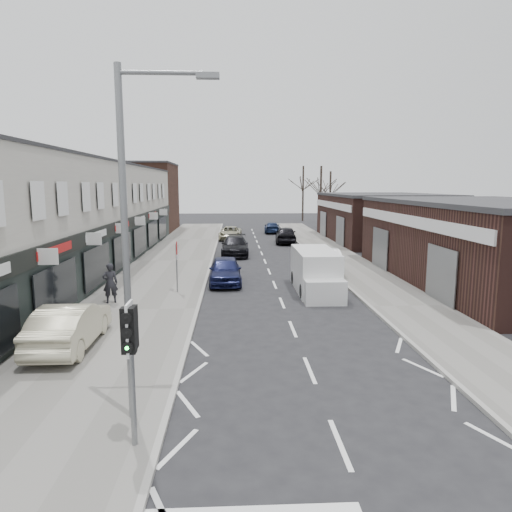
{
  "coord_description": "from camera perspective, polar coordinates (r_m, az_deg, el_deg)",
  "views": [
    {
      "loc": [
        -2.26,
        -11.05,
        5.56
      ],
      "look_at": [
        -1.34,
        7.92,
        2.6
      ],
      "focal_mm": 32.0,
      "sensor_mm": 36.0,
      "label": 1
    }
  ],
  "objects": [
    {
      "name": "pedestrian",
      "position": [
        22.26,
        -17.76,
        -3.23
      ],
      "size": [
        0.8,
        0.66,
        1.88
      ],
      "primitive_type": "imported",
      "rotation": [
        0.0,
        0.0,
        3.49
      ],
      "color": "black",
      "rests_on": "pavement_left"
    },
    {
      "name": "white_van",
      "position": [
        24.12,
        7.46,
        -2.02
      ],
      "size": [
        2.01,
        5.65,
        2.2
      ],
      "rotation": [
        0.0,
        0.0,
        -0.01
      ],
      "color": "silver",
      "rests_on": "ground"
    },
    {
      "name": "sedan_on_pavement",
      "position": [
        16.79,
        -22.26,
        -8.01
      ],
      "size": [
        1.66,
        4.63,
        1.52
      ],
      "primitive_type": "imported",
      "rotation": [
        0.0,
        0.0,
        3.15
      ],
      "color": "#BDB797",
      "rests_on": "pavement_left"
    },
    {
      "name": "tree_far_b",
      "position": [
        66.72,
        9.16,
        3.96
      ],
      "size": [
        3.6,
        3.6,
        7.5
      ],
      "primitive_type": null,
      "color": "#382D26",
      "rests_on": "ground"
    },
    {
      "name": "parked_car_right_c",
      "position": [
        53.57,
        2.02,
        3.57
      ],
      "size": [
        2.01,
        4.45,
        1.26
      ],
      "primitive_type": "imported",
      "rotation": [
        0.0,
        0.0,
        3.09
      ],
      "color": "#131F3E",
      "rests_on": "ground"
    },
    {
      "name": "warning_sign",
      "position": [
        23.47,
        -9.83,
        0.5
      ],
      "size": [
        0.12,
        0.8,
        2.7
      ],
      "color": "slate",
      "rests_on": "pavement_left"
    },
    {
      "name": "parked_car_left_b",
      "position": [
        36.41,
        -2.65,
        1.26
      ],
      "size": [
        2.14,
        5.22,
        1.51
      ],
      "primitive_type": "imported",
      "rotation": [
        0.0,
        0.0,
        -0.0
      ],
      "color": "black",
      "rests_on": "ground"
    },
    {
      "name": "shop_terrace_left",
      "position": [
        32.61,
        -23.0,
        4.62
      ],
      "size": [
        8.0,
        41.0,
        7.1
      ],
      "primitive_type": "cube",
      "color": "beige",
      "rests_on": "ground"
    },
    {
      "name": "ground",
      "position": [
        12.58,
        8.28,
        -17.48
      ],
      "size": [
        160.0,
        160.0,
        0.0
      ],
      "primitive_type": "plane",
      "color": "black",
      "rests_on": "ground"
    },
    {
      "name": "parked_car_right_b",
      "position": [
        44.08,
        3.74,
        2.66
      ],
      "size": [
        2.31,
        4.95,
        1.64
      ],
      "primitive_type": "imported",
      "rotation": [
        0.0,
        0.0,
        3.06
      ],
      "color": "black",
      "rests_on": "ground"
    },
    {
      "name": "pavement_left",
      "position": [
        33.81,
        -10.36,
        -0.65
      ],
      "size": [
        5.5,
        64.0,
        0.12
      ],
      "primitive_type": "cube",
      "color": "slate",
      "rests_on": "ground"
    },
    {
      "name": "right_unit_far",
      "position": [
        47.52,
        15.38,
        4.55
      ],
      "size": [
        10.0,
        16.0,
        4.5
      ],
      "primitive_type": "cube",
      "color": "#351C18",
      "rests_on": "ground"
    },
    {
      "name": "parked_car_right_a",
      "position": [
        29.44,
        8.47,
        -0.53
      ],
      "size": [
        1.89,
        4.95,
        1.61
      ],
      "primitive_type": "imported",
      "rotation": [
        0.0,
        0.0,
        3.1
      ],
      "color": "white",
      "rests_on": "ground"
    },
    {
      "name": "tree_far_c",
      "position": [
        72.08,
        5.84,
        4.39
      ],
      "size": [
        3.6,
        3.6,
        8.5
      ],
      "primitive_type": null,
      "color": "#382D26",
      "rests_on": "ground"
    },
    {
      "name": "parked_car_left_a",
      "position": [
        26.02,
        -3.87,
        -1.8
      ],
      "size": [
        1.88,
        4.49,
        1.52
      ],
      "primitive_type": "imported",
      "rotation": [
        0.0,
        0.0,
        0.02
      ],
      "color": "#14183F",
      "rests_on": "ground"
    },
    {
      "name": "street_lamp",
      "position": [
        10.54,
        -15.18,
        3.43
      ],
      "size": [
        2.23,
        0.22,
        8.0
      ],
      "color": "slate",
      "rests_on": "pavement_left"
    },
    {
      "name": "tree_far_a",
      "position": [
        60.37,
        8.0,
        3.49
      ],
      "size": [
        3.6,
        3.6,
        8.0
      ],
      "primitive_type": null,
      "color": "#382D26",
      "rests_on": "ground"
    },
    {
      "name": "parked_car_left_c",
      "position": [
        47.09,
        -3.22,
        2.88
      ],
      "size": [
        2.42,
        4.92,
        1.34
      ],
      "primitive_type": "imported",
      "rotation": [
        0.0,
        0.0,
        -0.04
      ],
      "color": "#A09C80",
      "rests_on": "ground"
    },
    {
      "name": "right_unit_near",
      "position": [
        29.27,
        27.55,
        1.36
      ],
      "size": [
        10.0,
        18.0,
        4.5
      ],
      "primitive_type": "cube",
      "color": "#351C18",
      "rests_on": "ground"
    },
    {
      "name": "brick_block_far",
      "position": [
        57.19,
        -14.21,
        7.02
      ],
      "size": [
        8.0,
        10.0,
        8.0
      ],
      "primitive_type": "cube",
      "color": "#42261C",
      "rests_on": "ground"
    },
    {
      "name": "pavement_right",
      "position": [
        34.45,
        10.71,
        -0.49
      ],
      "size": [
        3.5,
        64.0,
        0.12
      ],
      "primitive_type": "cube",
      "color": "slate",
      "rests_on": "ground"
    },
    {
      "name": "traffic_light",
      "position": [
        9.8,
        -15.45,
        -10.18
      ],
      "size": [
        0.28,
        0.6,
        3.1
      ],
      "color": "slate",
      "rests_on": "pavement_left"
    }
  ]
}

